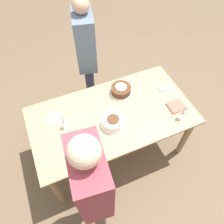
{
  "coord_description": "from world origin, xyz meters",
  "views": [
    {
      "loc": [
        0.53,
        1.23,
        2.64
      ],
      "look_at": [
        0.0,
        0.0,
        0.8
      ],
      "focal_mm": 35.0,
      "sensor_mm": 36.0,
      "label": 1
    }
  ],
  "objects_px": {
    "wine_glass_extra": "(184,110)",
    "person_cutting": "(86,51)",
    "person_watching": "(92,186)",
    "cake_front_chocolate": "(121,90)",
    "wine_glass_far": "(81,139)",
    "cake_center_white": "(113,122)",
    "wine_glass_near": "(63,119)"
  },
  "relations": [
    {
      "from": "cake_front_chocolate",
      "to": "person_cutting",
      "type": "relative_size",
      "value": 0.17
    },
    {
      "from": "cake_center_white",
      "to": "wine_glass_near",
      "type": "height_order",
      "value": "wine_glass_near"
    },
    {
      "from": "cake_center_white",
      "to": "person_cutting",
      "type": "relative_size",
      "value": 0.16
    },
    {
      "from": "wine_glass_extra",
      "to": "person_cutting",
      "type": "bearing_deg",
      "value": -61.77
    },
    {
      "from": "person_cutting",
      "to": "cake_center_white",
      "type": "bearing_deg",
      "value": 10.34
    },
    {
      "from": "cake_front_chocolate",
      "to": "wine_glass_near",
      "type": "relative_size",
      "value": 1.32
    },
    {
      "from": "wine_glass_far",
      "to": "person_watching",
      "type": "bearing_deg",
      "value": 83.49
    },
    {
      "from": "wine_glass_far",
      "to": "person_watching",
      "type": "height_order",
      "value": "person_watching"
    },
    {
      "from": "wine_glass_near",
      "to": "person_cutting",
      "type": "height_order",
      "value": "person_cutting"
    },
    {
      "from": "wine_glass_extra",
      "to": "person_cutting",
      "type": "relative_size",
      "value": 0.13
    },
    {
      "from": "wine_glass_far",
      "to": "wine_glass_extra",
      "type": "distance_m",
      "value": 1.06
    },
    {
      "from": "wine_glass_near",
      "to": "person_watching",
      "type": "relative_size",
      "value": 0.12
    },
    {
      "from": "wine_glass_extra",
      "to": "cake_center_white",
      "type": "bearing_deg",
      "value": -16.79
    },
    {
      "from": "wine_glass_near",
      "to": "wine_glass_extra",
      "type": "xyz_separation_m",
      "value": [
        -1.14,
        0.37,
        0.01
      ]
    },
    {
      "from": "wine_glass_near",
      "to": "wine_glass_extra",
      "type": "distance_m",
      "value": 1.19
    },
    {
      "from": "cake_center_white",
      "to": "person_watching",
      "type": "relative_size",
      "value": 0.16
    },
    {
      "from": "cake_center_white",
      "to": "person_cutting",
      "type": "height_order",
      "value": "person_cutting"
    },
    {
      "from": "wine_glass_near",
      "to": "wine_glass_extra",
      "type": "relative_size",
      "value": 0.98
    },
    {
      "from": "person_watching",
      "to": "cake_front_chocolate",
      "type": "bearing_deg",
      "value": -28.87
    },
    {
      "from": "wine_glass_near",
      "to": "wine_glass_far",
      "type": "height_order",
      "value": "wine_glass_far"
    },
    {
      "from": "wine_glass_far",
      "to": "wine_glass_extra",
      "type": "height_order",
      "value": "same"
    },
    {
      "from": "wine_glass_far",
      "to": "person_cutting",
      "type": "distance_m",
      "value": 1.16
    },
    {
      "from": "cake_front_chocolate",
      "to": "person_cutting",
      "type": "distance_m",
      "value": 0.64
    },
    {
      "from": "person_cutting",
      "to": "wine_glass_far",
      "type": "bearing_deg",
      "value": -8.02
    },
    {
      "from": "cake_center_white",
      "to": "cake_front_chocolate",
      "type": "height_order",
      "value": "cake_center_white"
    },
    {
      "from": "cake_center_white",
      "to": "wine_glass_near",
      "type": "distance_m",
      "value": 0.49
    },
    {
      "from": "cake_front_chocolate",
      "to": "wine_glass_extra",
      "type": "distance_m",
      "value": 0.72
    },
    {
      "from": "cake_center_white",
      "to": "wine_glass_extra",
      "type": "relative_size",
      "value": 1.29
    },
    {
      "from": "wine_glass_near",
      "to": "person_cutting",
      "type": "relative_size",
      "value": 0.13
    },
    {
      "from": "wine_glass_extra",
      "to": "person_cutting",
      "type": "xyz_separation_m",
      "value": [
        0.62,
        -1.16,
        0.08
      ]
    },
    {
      "from": "wine_glass_extra",
      "to": "person_cutting",
      "type": "distance_m",
      "value": 1.32
    },
    {
      "from": "wine_glass_extra",
      "to": "person_watching",
      "type": "xyz_separation_m",
      "value": [
        1.11,
        0.4,
        0.14
      ]
    }
  ]
}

